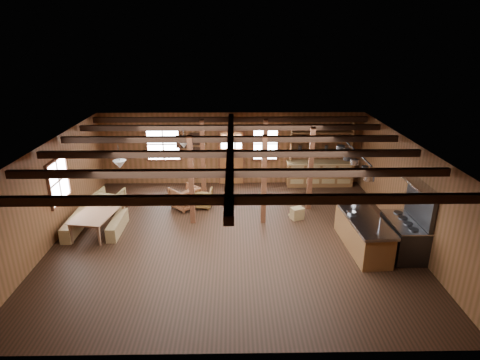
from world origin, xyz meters
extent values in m
cube|color=black|center=(0.00, 0.00, -0.01)|extent=(10.00, 9.00, 0.02)
cube|color=black|center=(0.00, 0.00, 2.81)|extent=(10.00, 9.00, 0.02)
cube|color=brown|center=(-5.01, 0.00, 1.40)|extent=(0.02, 9.00, 2.80)
cube|color=brown|center=(5.01, 0.00, 1.40)|extent=(0.02, 9.00, 2.80)
cube|color=brown|center=(0.00, 4.51, 1.40)|extent=(10.00, 0.02, 2.80)
cube|color=brown|center=(0.00, -4.51, 1.40)|extent=(10.00, 0.02, 2.80)
cube|color=black|center=(0.00, -3.50, 2.68)|extent=(9.80, 0.12, 0.18)
cube|color=black|center=(0.00, -2.00, 2.68)|extent=(9.80, 0.12, 0.18)
cube|color=black|center=(0.00, -0.50, 2.68)|extent=(9.80, 0.12, 0.18)
cube|color=black|center=(0.00, 1.00, 2.68)|extent=(9.80, 0.12, 0.18)
cube|color=black|center=(0.00, 2.50, 2.68)|extent=(9.80, 0.12, 0.18)
cube|color=black|center=(0.00, 3.80, 2.68)|extent=(9.80, 0.12, 0.18)
cube|color=black|center=(0.00, 0.00, 2.68)|extent=(0.18, 8.82, 0.18)
cube|color=#442213|center=(-1.20, 1.00, 1.40)|extent=(0.15, 0.15, 2.80)
cube|color=#442213|center=(-1.00, 3.20, 1.40)|extent=(0.15, 0.15, 2.80)
cube|color=#442213|center=(1.00, 1.00, 1.40)|extent=(0.15, 0.15, 2.80)
cube|color=#442213|center=(1.20, 3.20, 1.40)|extent=(0.15, 0.15, 2.80)
cube|color=#442213|center=(2.60, 2.00, 1.40)|extent=(0.15, 0.15, 2.80)
cube|color=brown|center=(0.00, 4.45, 0.55)|extent=(0.90, 0.06, 1.10)
cube|color=#442213|center=(-0.48, 4.45, 1.05)|extent=(0.06, 0.08, 2.10)
cube|color=#442213|center=(0.48, 4.45, 1.05)|extent=(0.06, 0.08, 2.10)
cube|color=#442213|center=(0.00, 4.45, 2.12)|extent=(1.02, 0.08, 0.06)
cube|color=white|center=(0.00, 4.45, 1.55)|extent=(0.84, 0.02, 0.90)
cube|color=white|center=(-2.60, 4.46, 1.60)|extent=(1.20, 0.02, 1.20)
cube|color=#442213|center=(-2.60, 4.46, 1.60)|extent=(1.32, 0.06, 1.32)
cube|color=white|center=(1.30, 4.46, 1.60)|extent=(0.90, 0.02, 1.20)
cube|color=#442213|center=(1.30, 4.46, 1.60)|extent=(1.02, 0.06, 1.32)
cube|color=white|center=(-4.96, 0.50, 1.60)|extent=(0.02, 1.20, 1.20)
cube|color=#442213|center=(-4.96, 0.50, 1.60)|extent=(0.14, 1.24, 1.32)
cube|color=white|center=(-1.30, 4.46, 1.80)|extent=(0.50, 0.03, 0.40)
cube|color=black|center=(-1.30, 4.45, 1.80)|extent=(0.55, 0.02, 0.45)
cube|color=white|center=(-1.90, 4.46, 1.70)|extent=(0.35, 0.03, 0.45)
cube|color=black|center=(-1.90, 4.45, 1.70)|extent=(0.40, 0.02, 0.50)
cube|color=white|center=(-1.30, 4.46, 1.30)|extent=(0.40, 0.03, 0.30)
cube|color=black|center=(-1.30, 4.45, 1.30)|extent=(0.45, 0.02, 0.35)
cube|color=brown|center=(3.40, 4.20, 0.45)|extent=(2.50, 0.55, 0.90)
cube|color=olive|center=(3.40, 4.18, 0.93)|extent=(2.55, 0.60, 0.06)
cube|color=brown|center=(3.40, 4.25, 1.40)|extent=(2.30, 0.35, 0.04)
cube|color=brown|center=(3.40, 4.25, 1.75)|extent=(2.30, 0.35, 0.04)
cube|color=brown|center=(3.40, 4.25, 2.10)|extent=(2.30, 0.35, 0.04)
cube|color=brown|center=(2.25, 4.25, 1.75)|extent=(0.04, 0.35, 1.40)
cube|color=brown|center=(4.55, 4.25, 1.75)|extent=(0.04, 0.35, 1.40)
cylinder|color=#323235|center=(-3.00, 0.00, 2.58)|extent=(0.02, 0.02, 0.45)
cone|color=white|center=(-3.00, 0.00, 2.25)|extent=(0.36, 0.36, 0.22)
cylinder|color=#323235|center=(-1.50, 2.00, 2.58)|extent=(0.02, 0.02, 0.45)
cone|color=white|center=(-1.50, 2.00, 2.25)|extent=(0.36, 0.36, 0.22)
cylinder|color=#323235|center=(3.44, 0.30, 2.55)|extent=(0.04, 3.00, 0.04)
cylinder|color=#323235|center=(3.46, -1.05, 2.41)|extent=(0.01, 0.01, 0.27)
cylinder|color=#B0B2B7|center=(3.46, -1.05, 2.21)|extent=(0.26, 0.26, 0.14)
cylinder|color=#323235|center=(3.51, -0.51, 2.44)|extent=(0.01, 0.01, 0.22)
cylinder|color=#323235|center=(3.51, -0.51, 2.26)|extent=(0.18, 0.18, 0.14)
cylinder|color=#323235|center=(3.40, 0.03, 2.45)|extent=(0.01, 0.01, 0.20)
cylinder|color=#B0B2B7|center=(3.40, 0.03, 2.28)|extent=(0.24, 0.24, 0.14)
cylinder|color=#323235|center=(3.35, 0.57, 2.43)|extent=(0.01, 0.01, 0.25)
cylinder|color=#323235|center=(3.35, 0.57, 2.23)|extent=(0.24, 0.24, 0.14)
cylinder|color=#323235|center=(3.48, 1.11, 2.45)|extent=(0.01, 0.01, 0.20)
cylinder|color=#B0B2B7|center=(3.48, 1.11, 2.28)|extent=(0.20, 0.20, 0.14)
cylinder|color=#323235|center=(3.44, 1.65, 2.42)|extent=(0.01, 0.01, 0.26)
cylinder|color=#323235|center=(3.44, 1.65, 2.22)|extent=(0.28, 0.28, 0.14)
cube|color=brown|center=(3.60, -0.65, 0.43)|extent=(0.93, 2.44, 0.86)
cube|color=#B0B2B7|center=(3.60, -0.65, 0.90)|extent=(1.02, 2.55, 0.08)
cylinder|color=#323235|center=(3.60, -1.25, 0.90)|extent=(0.44, 0.44, 0.06)
cylinder|color=#B0B2B7|center=(3.80, -1.25, 1.05)|extent=(0.03, 0.03, 0.30)
cube|color=olive|center=(2.10, 1.20, 0.19)|extent=(0.51, 0.44, 0.38)
cube|color=#323235|center=(4.60, -0.94, 0.45)|extent=(0.81, 1.51, 0.91)
cube|color=#B0B2B7|center=(4.60, -0.94, 0.93)|extent=(0.83, 1.53, 0.04)
cube|color=#323235|center=(4.92, -0.94, 1.46)|extent=(0.12, 1.51, 1.01)
cube|color=#B0B2B7|center=(4.80, -0.94, 1.96)|extent=(0.40, 1.61, 0.05)
imported|color=brown|center=(-3.90, 0.44, 0.32)|extent=(1.31, 1.98, 0.65)
cube|color=olive|center=(-4.65, 0.44, 0.22)|extent=(0.31, 1.63, 0.45)
cube|color=olive|center=(-3.39, 0.44, 0.21)|extent=(0.28, 1.51, 0.42)
imported|color=brown|center=(-1.57, 2.12, 0.38)|extent=(1.16, 1.16, 0.76)
imported|color=brown|center=(-1.02, 2.22, 0.32)|extent=(0.74, 0.76, 0.64)
imported|color=olive|center=(-4.01, 1.92, 0.37)|extent=(0.92, 0.94, 0.74)
cylinder|color=#B0B2B7|center=(3.65, 0.31, 1.02)|extent=(0.27, 0.27, 0.16)
imported|color=silver|center=(3.32, -0.43, 0.97)|extent=(0.29, 0.29, 0.06)
camera|label=1|loc=(0.09, -10.37, 5.61)|focal=30.00mm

